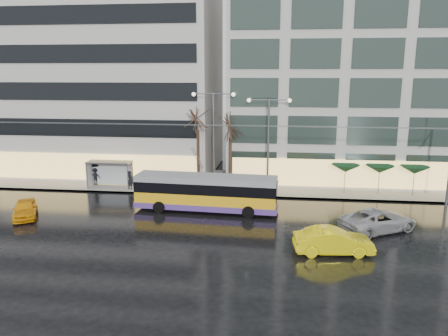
% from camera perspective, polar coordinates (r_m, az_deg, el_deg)
% --- Properties ---
extents(ground, '(140.00, 140.00, 0.00)m').
position_cam_1_polar(ground, '(31.48, -7.76, -8.08)').
color(ground, black).
rests_on(ground, ground).
extents(sidewalk, '(80.00, 10.00, 0.15)m').
position_cam_1_polar(sidewalk, '(44.24, -0.75, -1.82)').
color(sidewalk, gray).
rests_on(sidewalk, ground).
extents(kerb, '(80.00, 0.10, 0.15)m').
position_cam_1_polar(kerb, '(39.51, -1.68, -3.58)').
color(kerb, slate).
rests_on(kerb, ground).
extents(building_left, '(34.00, 14.00, 22.00)m').
position_cam_1_polar(building_left, '(53.05, -20.13, 11.90)').
color(building_left, '#BCB9B4').
rests_on(building_left, sidewalk).
extents(building_right, '(32.00, 14.00, 25.00)m').
position_cam_1_polar(building_right, '(48.87, 20.84, 13.63)').
color(building_right, '#BCB9B4').
rests_on(building_right, sidewalk).
extents(trolleybus, '(11.49, 4.75, 5.27)m').
position_cam_1_polar(trolleybus, '(35.04, -2.36, -3.38)').
color(trolleybus, '#F1AF15').
rests_on(trolleybus, ground).
extents(catenary, '(42.24, 5.12, 7.00)m').
position_cam_1_polar(catenary, '(37.64, -3.48, 2.14)').
color(catenary, '#595B60').
rests_on(catenary, ground).
extents(bus_shelter, '(4.20, 1.60, 2.51)m').
position_cam_1_polar(bus_shelter, '(43.28, -15.10, -0.01)').
color(bus_shelter, '#595B60').
rests_on(bus_shelter, sidewalk).
extents(street_lamp_near, '(3.96, 0.36, 9.03)m').
position_cam_1_polar(street_lamp_near, '(40.01, -1.37, 5.29)').
color(street_lamp_near, '#595B60').
rests_on(street_lamp_near, sidewalk).
extents(street_lamp_far, '(3.96, 0.36, 8.53)m').
position_cam_1_polar(street_lamp_far, '(39.66, 5.83, 4.76)').
color(street_lamp_far, '#595B60').
rests_on(street_lamp_far, sidewalk).
extents(tree_a, '(3.20, 3.20, 8.40)m').
position_cam_1_polar(tree_a, '(40.33, -3.46, 6.89)').
color(tree_a, black).
rests_on(tree_a, sidewalk).
extents(tree_b, '(3.20, 3.20, 7.70)m').
position_cam_1_polar(tree_b, '(40.18, 0.84, 5.91)').
color(tree_b, black).
rests_on(tree_b, sidewalk).
extents(parasol_a, '(2.50, 2.50, 2.65)m').
position_cam_1_polar(parasol_a, '(40.91, 15.58, -0.05)').
color(parasol_a, '#595B60').
rests_on(parasol_a, sidewalk).
extents(parasol_b, '(2.50, 2.50, 2.65)m').
position_cam_1_polar(parasol_b, '(41.49, 19.67, -0.15)').
color(parasol_b, '#595B60').
rests_on(parasol_b, sidewalk).
extents(parasol_c, '(2.50, 2.50, 2.65)m').
position_cam_1_polar(parasol_c, '(42.27, 23.64, -0.25)').
color(parasol_c, '#595B60').
rests_on(parasol_c, sidewalk).
extents(taxi_a, '(3.37, 4.44, 1.41)m').
position_cam_1_polar(taxi_a, '(36.99, -24.56, -4.84)').
color(taxi_a, orange).
rests_on(taxi_a, ground).
extents(taxi_b, '(4.98, 2.20, 1.59)m').
position_cam_1_polar(taxi_b, '(28.03, 14.08, -9.26)').
color(taxi_b, yellow).
rests_on(taxi_b, ground).
extents(sedan_silver, '(6.19, 5.07, 1.57)m').
position_cam_1_polar(sedan_silver, '(32.75, 19.50, -6.43)').
color(sedan_silver, '#A8A8AD').
rests_on(sedan_silver, ground).
extents(pedestrian_a, '(1.28, 1.28, 2.19)m').
position_cam_1_polar(pedestrian_a, '(41.82, -12.20, -0.83)').
color(pedestrian_a, black).
rests_on(pedestrian_a, sidewalk).
extents(pedestrian_b, '(0.99, 0.81, 1.88)m').
position_cam_1_polar(pedestrian_b, '(41.29, -8.83, -1.55)').
color(pedestrian_b, black).
rests_on(pedestrian_b, sidewalk).
extents(pedestrian_c, '(1.09, 0.84, 2.11)m').
position_cam_1_polar(pedestrian_c, '(44.40, -16.44, -0.71)').
color(pedestrian_c, black).
rests_on(pedestrian_c, sidewalk).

